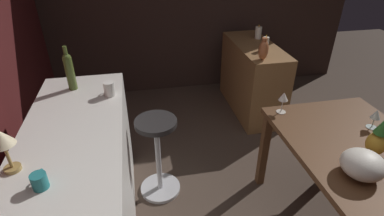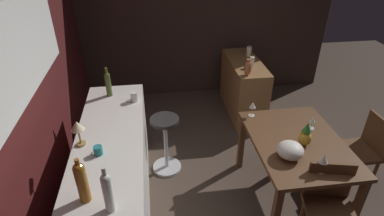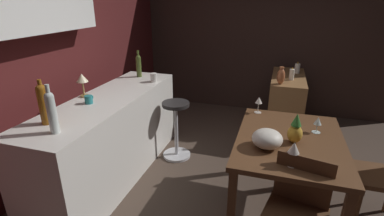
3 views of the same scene
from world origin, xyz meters
name	(u,v)px [view 3 (image 3 of 3)]	position (x,y,z in m)	size (l,w,h in m)	color
ground_plane	(243,200)	(0.00, 0.00, 0.00)	(9.00, 9.00, 0.00)	#47382D
wall_kitchen_back	(37,44)	(-0.06, 2.08, 1.41)	(5.20, 0.33, 2.60)	#4C1919
wall_side_right	(251,32)	(2.55, 0.30, 1.30)	(0.10, 4.40, 2.60)	#33231E
dining_table	(289,148)	(-0.03, -0.35, 0.65)	(1.18, 0.86, 0.74)	#56351E
kitchen_counter	(111,138)	(0.02, 1.42, 0.45)	(2.10, 0.60, 0.90)	silver
sideboard_cabinet	(285,104)	(1.75, -0.34, 0.41)	(1.10, 0.44, 0.82)	olive
chair_near_window	(296,211)	(-0.61, -0.41, 0.48)	(0.48, 0.48, 0.84)	#56351E
bar_stool	(176,128)	(0.59, 0.90, 0.38)	(0.34, 0.34, 0.70)	#262323
wine_glass_left	(294,148)	(-0.47, -0.35, 0.88)	(0.08, 0.08, 0.18)	silver
wine_glass_right	(318,122)	(0.15, -0.56, 0.84)	(0.07, 0.07, 0.14)	silver
wine_glass_center	(259,101)	(0.47, -0.04, 0.87)	(0.07, 0.07, 0.17)	silver
pineapple_centerpiece	(295,130)	(-0.09, -0.37, 0.85)	(0.12, 0.12, 0.25)	gold
fruit_bowl	(267,139)	(-0.24, -0.17, 0.81)	(0.24, 0.24, 0.15)	beige
wine_bottle_amber	(43,103)	(-0.66, 1.52, 1.08)	(0.08, 0.08, 0.36)	#8C5114
wine_bottle_clear	(52,111)	(-0.78, 1.34, 1.07)	(0.07, 0.07, 0.37)	silver
wine_bottle_olive	(139,65)	(0.85, 1.48, 1.05)	(0.06, 0.06, 0.33)	#475623
cup_teal	(89,99)	(-0.17, 1.48, 0.94)	(0.11, 0.07, 0.08)	teal
cup_white	(154,78)	(0.69, 1.20, 0.95)	(0.11, 0.08, 0.10)	white
counter_lamp	(82,80)	(-0.02, 1.65, 1.08)	(0.12, 0.12, 0.24)	#A58447
pillar_candle_tall	(292,75)	(1.57, -0.36, 0.89)	(0.06, 0.06, 0.17)	white
pillar_candle_short	(297,68)	(1.96, -0.44, 0.89)	(0.08, 0.08, 0.16)	white
vase_copper	(281,76)	(1.31, -0.23, 0.92)	(0.10, 0.10, 0.22)	#B26038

